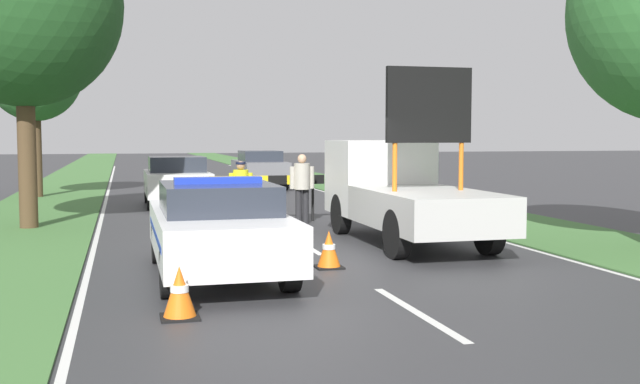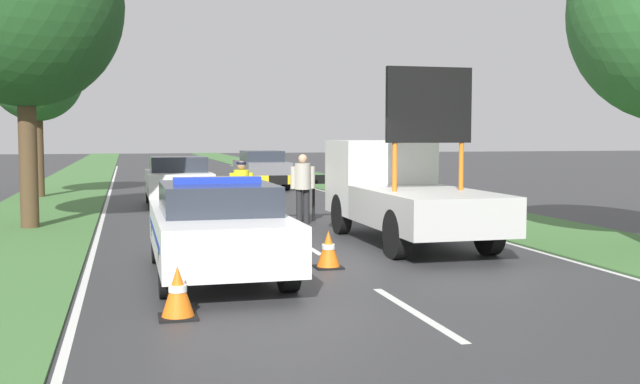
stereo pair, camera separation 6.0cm
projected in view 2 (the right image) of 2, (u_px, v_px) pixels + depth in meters
The scene contains 15 objects.
ground_plane at pixel (331, 261), 12.98m from camera, with size 160.00×160.00×0.00m, color #333335.
lane_markings at pixel (233, 201), 24.77m from camera, with size 8.19×59.83×0.01m.
grass_verge_left at pixel (68, 188), 30.84m from camera, with size 3.23×120.00×0.03m.
grass_verge_right at pixel (336, 183), 33.73m from camera, with size 3.23×120.00×0.03m.
police_car at pixel (217, 227), 11.56m from camera, with size 1.90×4.70×1.55m.
work_truck at pixel (401, 190), 15.45m from camera, with size 2.02×5.54×3.45m.
road_barrier at pixel (269, 184), 18.72m from camera, with size 2.90×0.08×1.17m.
police_officer at pixel (242, 188), 17.61m from camera, with size 0.56×0.36×1.57m.
pedestrian_civilian at pixel (303, 183), 18.36m from camera, with size 0.62×0.39×1.72m.
traffic_cone_near_police at pixel (328, 250), 12.28m from camera, with size 0.45×0.45×0.62m.
traffic_cone_centre_front at pixel (178, 292), 8.90m from camera, with size 0.46×0.46×0.63m.
queued_car_van_white at pixel (178, 180), 23.11m from camera, with size 1.88×3.96×1.53m.
queued_car_suv_grey at pixel (261, 168), 30.77m from camera, with size 1.74×4.35×1.55m.
roadside_tree_near_left at pixel (36, 73), 25.97m from camera, with size 3.26×3.26×6.09m.
roadside_tree_near_right at pixel (24, 4), 17.10m from camera, with size 4.50×4.50×7.56m.
Camera 2 is at (-3.41, -12.40, 2.18)m, focal length 42.00 mm.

